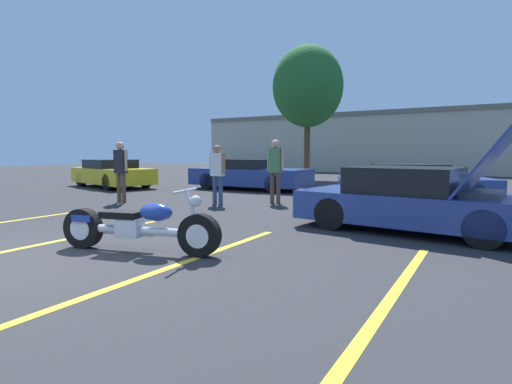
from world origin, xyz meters
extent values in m
plane|color=#2D2D30|center=(0.00, 0.00, 0.00)|extent=(80.00, 80.00, 0.00)
cube|color=yellow|center=(-0.68, 0.97, 0.00)|extent=(0.12, 5.00, 0.01)
cube|color=yellow|center=(1.95, 0.97, 0.00)|extent=(0.12, 5.00, 0.01)
cube|color=yellow|center=(4.58, 0.97, 0.00)|extent=(0.12, 5.00, 0.01)
cube|color=#B2AD9E|center=(0.00, 27.65, 2.20)|extent=(32.00, 4.00, 4.40)
cube|color=slate|center=(0.00, 27.65, 4.25)|extent=(32.00, 4.20, 0.30)
cylinder|color=brown|center=(-3.32, 17.34, 1.68)|extent=(0.32, 0.32, 3.36)
ellipsoid|color=#236028|center=(-3.32, 17.34, 4.98)|extent=(3.76, 3.76, 4.32)
cylinder|color=black|center=(1.94, 1.47, 0.30)|extent=(0.62, 0.31, 0.60)
cylinder|color=black|center=(0.09, 0.99, 0.30)|extent=(0.62, 0.31, 0.60)
cylinder|color=silver|center=(1.94, 1.47, 0.30)|extent=(0.36, 0.25, 0.33)
cylinder|color=silver|center=(0.09, 0.99, 0.30)|extent=(0.36, 0.25, 0.33)
cylinder|color=silver|center=(1.01, 1.23, 0.32)|extent=(1.60, 0.52, 0.12)
cube|color=silver|center=(0.88, 1.19, 0.36)|extent=(0.41, 0.32, 0.28)
ellipsoid|color=navy|center=(1.29, 1.30, 0.60)|extent=(0.56, 0.40, 0.26)
cube|color=black|center=(0.74, 1.16, 0.54)|extent=(0.64, 0.40, 0.10)
cube|color=navy|center=(0.14, 1.00, 0.47)|extent=(0.38, 0.30, 0.10)
cylinder|color=silver|center=(1.85, 1.44, 0.62)|extent=(0.31, 0.14, 0.62)
cylinder|color=silver|center=(1.74, 1.42, 0.92)|extent=(0.21, 0.69, 0.04)
sphere|color=silver|center=(1.89, 1.46, 0.78)|extent=(0.16, 0.16, 0.16)
cylinder|color=silver|center=(0.57, 1.23, 0.26)|extent=(1.22, 0.40, 0.09)
cube|color=navy|center=(4.16, 4.96, 0.44)|extent=(4.22, 2.27, 0.54)
cube|color=black|center=(4.00, 4.97, 0.94)|extent=(1.98, 1.86, 0.47)
cylinder|color=black|center=(5.32, 4.01, 0.30)|extent=(0.63, 0.28, 0.61)
cylinder|color=black|center=(5.49, 5.65, 0.30)|extent=(0.63, 0.28, 0.61)
cylinder|color=black|center=(2.83, 4.27, 0.30)|extent=(0.63, 0.28, 0.61)
cylinder|color=black|center=(3.00, 5.91, 0.30)|extent=(0.63, 0.28, 0.61)
cube|color=navy|center=(5.31, 4.84, 1.29)|extent=(1.02, 1.80, 1.18)
cube|color=#4C4C51|center=(5.27, 4.84, 0.67)|extent=(0.70, 1.08, 0.28)
cube|color=navy|center=(3.35, 10.02, 0.43)|extent=(4.82, 3.45, 0.51)
cube|color=black|center=(3.19, 9.96, 0.90)|extent=(2.50, 2.36, 0.41)
cylinder|color=black|center=(4.94, 9.75, 0.32)|extent=(0.68, 0.44, 0.64)
cylinder|color=black|center=(4.30, 11.33, 0.32)|extent=(0.68, 0.44, 0.64)
cylinder|color=black|center=(2.40, 8.72, 0.32)|extent=(0.68, 0.44, 0.64)
cylinder|color=black|center=(1.76, 10.30, 0.32)|extent=(0.68, 0.44, 0.64)
cube|color=navy|center=(-2.81, 10.60, 0.50)|extent=(4.71, 2.05, 0.65)
cube|color=black|center=(-3.00, 10.59, 1.01)|extent=(2.14, 1.79, 0.36)
cylinder|color=black|center=(-1.34, 9.78, 0.33)|extent=(0.66, 0.24, 0.65)
cylinder|color=black|center=(-1.39, 11.49, 0.33)|extent=(0.66, 0.24, 0.65)
cylinder|color=black|center=(-4.23, 9.71, 0.33)|extent=(0.66, 0.24, 0.65)
cylinder|color=black|center=(-4.28, 11.41, 0.33)|extent=(0.66, 0.24, 0.65)
cube|color=yellow|center=(-8.33, 8.53, 0.49)|extent=(4.53, 2.79, 0.62)
cube|color=black|center=(-8.49, 8.57, 0.98)|extent=(2.24, 2.04, 0.36)
cylinder|color=black|center=(-7.26, 7.44, 0.32)|extent=(0.68, 0.37, 0.65)
cylinder|color=black|center=(-6.87, 8.97, 0.32)|extent=(0.68, 0.37, 0.65)
cylinder|color=black|center=(-9.79, 8.08, 0.32)|extent=(0.68, 0.37, 0.65)
cylinder|color=black|center=(-9.40, 9.62, 0.32)|extent=(0.68, 0.37, 0.65)
cylinder|color=brown|center=(-3.93, 5.11, 0.43)|extent=(0.12, 0.12, 0.85)
cylinder|color=brown|center=(-3.73, 5.11, 0.43)|extent=(0.12, 0.12, 0.85)
cube|color=#26262D|center=(-3.83, 5.11, 1.19)|extent=(0.36, 0.20, 0.67)
cylinder|color=tan|center=(-4.05, 5.11, 1.22)|extent=(0.08, 0.08, 0.61)
cylinder|color=tan|center=(-3.61, 5.11, 1.22)|extent=(0.08, 0.08, 0.61)
sphere|color=tan|center=(-3.83, 5.11, 1.64)|extent=(0.23, 0.23, 0.23)
cylinder|color=brown|center=(-0.03, 7.26, 0.44)|extent=(0.12, 0.12, 0.88)
cylinder|color=brown|center=(0.17, 7.26, 0.44)|extent=(0.12, 0.12, 0.88)
cube|color=#4C7F47|center=(0.07, 7.26, 1.22)|extent=(0.36, 0.20, 0.69)
cylinder|color=tan|center=(-0.15, 7.26, 1.26)|extent=(0.08, 0.08, 0.63)
cylinder|color=tan|center=(0.29, 7.26, 1.26)|extent=(0.08, 0.08, 0.63)
sphere|color=tan|center=(0.07, 7.26, 1.69)|extent=(0.24, 0.24, 0.24)
cylinder|color=#38476B|center=(-1.26, 6.14, 0.40)|extent=(0.12, 0.12, 0.80)
cylinder|color=#38476B|center=(-1.06, 6.14, 0.40)|extent=(0.12, 0.12, 0.80)
cube|color=white|center=(-1.16, 6.14, 1.12)|extent=(0.36, 0.20, 0.63)
cylinder|color=#9E704C|center=(-1.38, 6.14, 1.15)|extent=(0.08, 0.08, 0.57)
cylinder|color=#9E704C|center=(-0.94, 6.14, 1.15)|extent=(0.08, 0.08, 0.57)
sphere|color=#9E704C|center=(-1.16, 6.14, 1.54)|extent=(0.22, 0.22, 0.22)
camera|label=1|loc=(5.37, -2.80, 1.44)|focal=28.00mm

